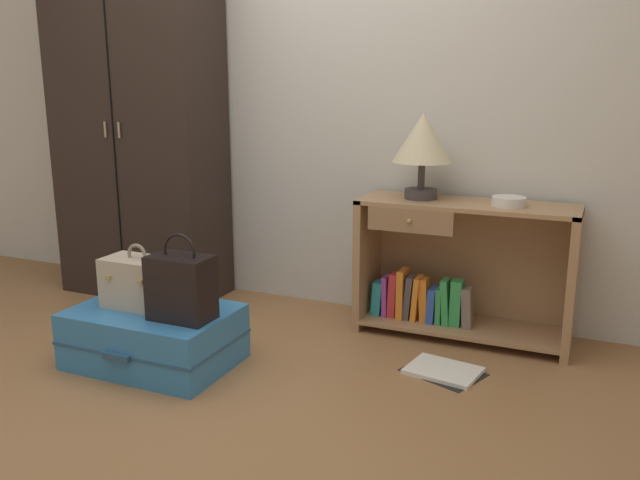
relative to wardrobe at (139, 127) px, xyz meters
name	(u,v)px	position (x,y,z in m)	size (l,w,h in m)	color
ground_plane	(178,404)	(1.08, -1.20, -1.04)	(9.00, 9.00, 0.00)	olive
back_wall	(322,83)	(1.08, 0.30, 0.26)	(6.40, 0.10, 2.60)	beige
wardrobe	(139,127)	(0.00, 0.00, 0.00)	(1.01, 0.47, 2.07)	black
bookshelf	(456,271)	(1.96, 0.05, -0.69)	(1.09, 0.39, 0.71)	#A37A51
table_lamp	(423,141)	(1.76, 0.04, -0.02)	(0.31, 0.31, 0.44)	#3D3838
bowl	(509,202)	(2.21, 0.00, -0.30)	(0.16, 0.16, 0.05)	silver
suitcase_large	(154,336)	(0.74, -0.90, -0.90)	(0.75, 0.54, 0.27)	teal
train_case	(139,282)	(0.66, -0.89, -0.65)	(0.33, 0.20, 0.31)	#B7A88E
handbag	(181,287)	(0.95, -0.95, -0.62)	(0.28, 0.17, 0.39)	black
bottle	(73,330)	(0.23, -0.89, -0.96)	(0.07, 0.07, 0.17)	white
open_book_on_floor	(443,371)	(2.03, -0.46, -1.03)	(0.40, 0.36, 0.02)	white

